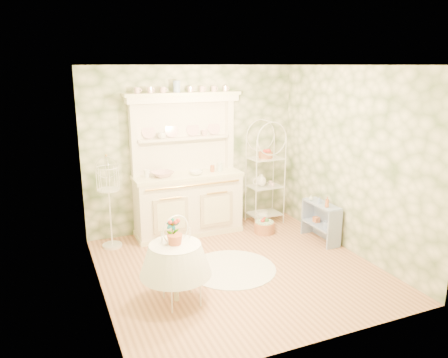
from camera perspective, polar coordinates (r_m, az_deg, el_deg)
name	(u,v)px	position (r m, az deg, el deg)	size (l,w,h in m)	color
floor	(238,269)	(6.10, 1.88, -11.62)	(3.60, 3.60, 0.00)	tan
ceiling	(240,65)	(5.47, 2.12, 14.65)	(3.60, 3.60, 0.00)	white
wall_left	(96,188)	(5.16, -16.43, -1.12)	(3.60, 3.60, 0.00)	beige
wall_right	(352,161)	(6.59, 16.34, 2.23)	(3.60, 3.60, 0.00)	beige
wall_back	(193,149)	(7.27, -4.03, 3.91)	(3.60, 3.60, 0.00)	beige
wall_front	(322,216)	(4.14, 12.63, -4.72)	(3.60, 3.60, 0.00)	beige
kitchen_dresser	(187,166)	(6.99, -4.80, 1.74)	(1.87, 0.61, 2.29)	white
bakers_rack	(265,174)	(7.59, 5.41, 0.67)	(0.54, 0.39, 1.75)	white
side_shelf	(321,222)	(7.07, 12.53, -5.49)	(0.27, 0.72, 0.61)	#8D9FC5
round_table	(176,273)	(5.23, -6.31, -12.11)	(0.64, 0.64, 0.70)	white
cafe_chair	(181,272)	(5.16, -5.61, -11.94)	(0.36, 0.36, 0.79)	white
birdcage_stand	(110,205)	(6.76, -14.72, -3.34)	(0.32, 0.32, 1.33)	white
floor_basket	(264,226)	(7.30, 5.29, -6.11)	(0.37, 0.37, 0.24)	#AE6D46
lace_rug	(232,269)	(6.09, 1.00, -11.63)	(1.22, 1.22, 0.01)	white
bowl_floral	(162,176)	(6.89, -8.09, 0.36)	(0.33, 0.33, 0.08)	white
bowl_white	(196,174)	(6.96, -3.64, 0.63)	(0.21, 0.21, 0.07)	white
cup_left	(162,137)	(6.93, -8.14, 5.46)	(0.13, 0.13, 0.10)	white
cup_right	(205,134)	(7.15, -2.54, 5.86)	(0.11, 0.11, 0.10)	white
potted_geranium	(172,232)	(5.05, -6.75, -6.94)	(0.16, 0.11, 0.30)	#3F7238
bottle_amber	(327,203)	(6.78, 13.32, -3.06)	(0.06, 0.06, 0.17)	#B16137
bottle_blue	(320,201)	(6.95, 12.37, -2.82)	(0.05, 0.05, 0.11)	#8299CD
bottle_glass	(311,198)	(7.08, 11.29, -2.49)	(0.07, 0.07, 0.09)	silver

